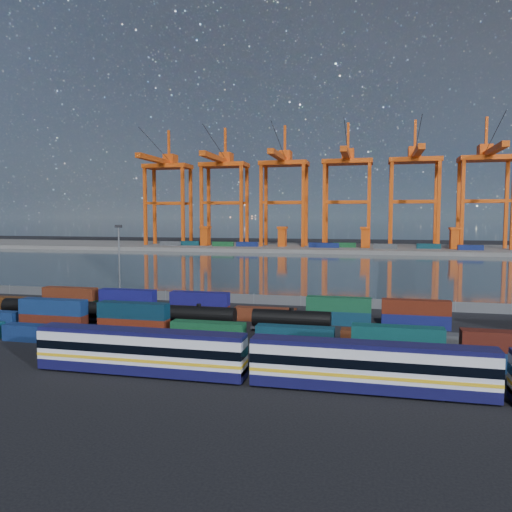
# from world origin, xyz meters

# --- Properties ---
(ground) EXTENTS (700.00, 700.00, 0.00)m
(ground) POSITION_xyz_m (0.00, 0.00, 0.00)
(ground) COLOR black
(ground) RESTS_ON ground
(harbor_water) EXTENTS (700.00, 700.00, 0.00)m
(harbor_water) POSITION_xyz_m (0.00, 105.00, 0.01)
(harbor_water) COLOR #28353B
(harbor_water) RESTS_ON ground
(far_quay) EXTENTS (700.00, 70.00, 2.00)m
(far_quay) POSITION_xyz_m (0.00, 210.00, 1.00)
(far_quay) COLOR #514F4C
(far_quay) RESTS_ON ground
(distant_mountains) EXTENTS (2470.00, 1100.00, 520.00)m
(distant_mountains) POSITION_xyz_m (63.02, 1600.00, 220.29)
(distant_mountains) COLOR #1E2630
(distant_mountains) RESTS_ON ground
(passenger_train) EXTENTS (77.09, 3.10, 5.31)m
(passenger_train) POSITION_xyz_m (24.25, -21.24, 2.67)
(passenger_train) COLOR silver
(passenger_train) RESTS_ON ground
(container_row_south) EXTENTS (126.62, 2.27, 4.83)m
(container_row_south) POSITION_xyz_m (9.10, -10.25, 1.95)
(container_row_south) COLOR #414547
(container_row_south) RESTS_ON ground
(container_row_mid) EXTENTS (140.40, 2.32, 4.94)m
(container_row_mid) POSITION_xyz_m (8.00, -2.62, 1.61)
(container_row_mid) COLOR #404245
(container_row_mid) RESTS_ON ground
(container_row_north) EXTENTS (140.12, 2.22, 4.72)m
(container_row_north) POSITION_xyz_m (-8.02, 11.54, 2.15)
(container_row_north) COLOR navy
(container_row_north) RESTS_ON ground
(tanker_string) EXTENTS (90.38, 2.77, 3.96)m
(tanker_string) POSITION_xyz_m (-26.82, 3.86, 1.99)
(tanker_string) COLOR black
(tanker_string) RESTS_ON ground
(waterfront_fence) EXTENTS (160.12, 0.12, 2.20)m
(waterfront_fence) POSITION_xyz_m (-0.00, 28.00, 1.00)
(waterfront_fence) COLOR #595B5E
(waterfront_fence) RESTS_ON ground
(yard_light_mast) EXTENTS (1.60, 0.40, 16.60)m
(yard_light_mast) POSITION_xyz_m (-30.00, 26.00, 9.30)
(yard_light_mast) COLOR slate
(yard_light_mast) RESTS_ON ground
(gantry_cranes) EXTENTS (201.80, 51.46, 69.68)m
(gantry_cranes) POSITION_xyz_m (-7.50, 203.15, 42.72)
(gantry_cranes) COLOR #D5490F
(gantry_cranes) RESTS_ON ground
(quay_containers) EXTENTS (172.58, 10.99, 2.60)m
(quay_containers) POSITION_xyz_m (-11.00, 195.46, 3.30)
(quay_containers) COLOR navy
(quay_containers) RESTS_ON far_quay
(straddle_carriers) EXTENTS (140.00, 7.00, 11.10)m
(straddle_carriers) POSITION_xyz_m (-2.50, 200.00, 7.82)
(straddle_carriers) COLOR #D5490F
(straddle_carriers) RESTS_ON far_quay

